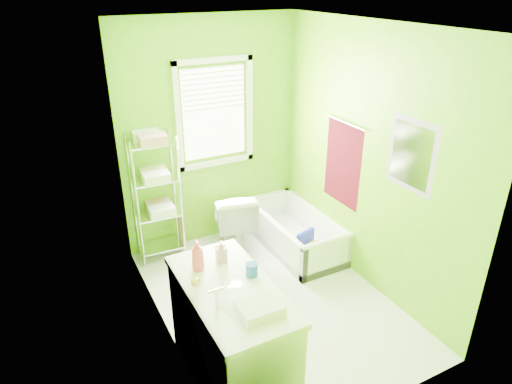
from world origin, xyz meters
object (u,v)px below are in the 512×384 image
bathtub (296,237)px  wire_shelf_unit (157,184)px  vanity (232,332)px  toilet (232,221)px

bathtub → wire_shelf_unit: size_ratio=0.93×
bathtub → wire_shelf_unit: (-1.44, 0.57, 0.76)m
vanity → wire_shelf_unit: bearing=88.7°
bathtub → wire_shelf_unit: wire_shelf_unit is taller
bathtub → toilet: size_ratio=1.70×
toilet → vanity: vanity is taller
vanity → wire_shelf_unit: 2.05m
bathtub → vanity: 2.09m
bathtub → vanity: vanity is taller
vanity → bathtub: bearing=44.0°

